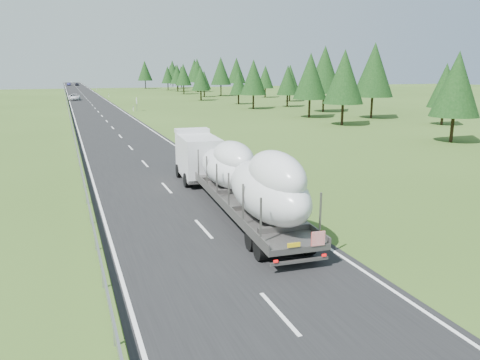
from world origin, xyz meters
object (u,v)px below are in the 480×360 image
object	(u,v)px
highway_sign	(137,102)
distant_car_dark	(77,84)
distant_van	(74,97)
boat_truck	(235,172)
distant_car_blue	(69,84)

from	to	relation	value
highway_sign	distant_car_dark	xyz separation A→B (m)	(-6.13, 156.72, -1.11)
highway_sign	distant_van	world-z (taller)	highway_sign
boat_truck	distant_car_dark	distance (m)	225.34
distant_car_blue	highway_sign	bearing A→B (deg)	-83.27
distant_van	distant_car_dark	xyz separation A→B (m)	(4.39, 118.04, -0.13)
boat_truck	distant_car_dark	world-z (taller)	boat_truck
distant_car_dark	distant_car_blue	bearing A→B (deg)	157.58
highway_sign	distant_van	distance (m)	40.09
highway_sign	distant_car_blue	world-z (taller)	highway_sign
boat_truck	distant_car_blue	xyz separation A→B (m)	(-5.28, 227.35, -1.52)
highway_sign	distant_car_dark	bearing A→B (deg)	92.24
distant_car_dark	distant_van	bearing A→B (deg)	-86.24
highway_sign	boat_truck	size ratio (longest dim) A/B	0.13
distant_van	distant_car_blue	size ratio (longest dim) A/B	1.31
boat_truck	distant_van	size ratio (longest dim) A/B	3.25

